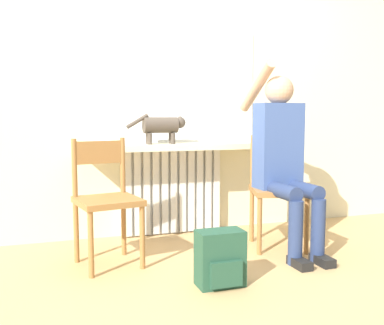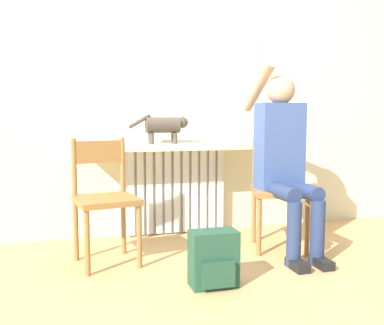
% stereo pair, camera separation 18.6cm
% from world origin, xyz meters
% --- Properties ---
extents(ground_plane, '(12.00, 12.00, 0.00)m').
position_xyz_m(ground_plane, '(0.00, 0.00, 0.00)').
color(ground_plane, tan).
extents(wall_with_window, '(7.00, 0.06, 2.70)m').
position_xyz_m(wall_with_window, '(0.00, 1.23, 1.35)').
color(wall_with_window, beige).
rests_on(wall_with_window, ground_plane).
extents(radiator, '(0.87, 0.08, 0.74)m').
position_xyz_m(radiator, '(-0.00, 1.15, 0.37)').
color(radiator, silver).
rests_on(radiator, ground_plane).
extents(windowsill, '(1.60, 0.34, 0.05)m').
position_xyz_m(windowsill, '(0.00, 1.03, 0.77)').
color(windowsill, beige).
rests_on(windowsill, radiator).
extents(window_glass, '(1.54, 0.01, 0.96)m').
position_xyz_m(window_glass, '(0.00, 1.20, 1.27)').
color(window_glass, white).
rests_on(window_glass, windowsill).
extents(chair_left, '(0.47, 0.47, 0.87)m').
position_xyz_m(chair_left, '(-0.66, 0.51, 0.46)').
color(chair_left, '#9E6B38').
rests_on(chair_left, ground_plane).
extents(chair_right, '(0.50, 0.50, 0.87)m').
position_xyz_m(chair_right, '(0.66, 0.51, 0.46)').
color(chair_right, '#9E6B38').
rests_on(chair_right, ground_plane).
extents(person, '(0.36, 0.97, 1.44)m').
position_xyz_m(person, '(0.65, 0.42, 0.74)').
color(person, navy).
rests_on(person, ground_plane).
extents(cat, '(0.50, 0.13, 0.25)m').
position_xyz_m(cat, '(-0.13, 1.00, 0.94)').
color(cat, '#4C4238').
rests_on(cat, windowsill).
extents(backpack, '(0.28, 0.19, 0.34)m').
position_xyz_m(backpack, '(-0.07, -0.11, 0.17)').
color(backpack, '#234C38').
rests_on(backpack, ground_plane).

